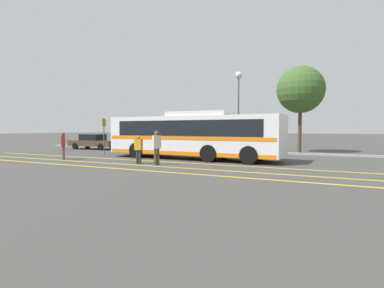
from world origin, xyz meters
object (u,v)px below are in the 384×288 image
object	(u,v)px
pedestrian_0	(63,144)
pedestrian_2	(157,145)
parked_car_0	(94,142)
tree_0	(301,90)
transit_bus	(192,135)
parked_car_1	(146,143)
pedestrian_1	(138,148)
street_lamp	(238,91)
bus_stop_sign	(104,132)

from	to	relation	value
pedestrian_0	pedestrian_2	distance (m)	6.64
parked_car_0	tree_0	world-z (taller)	tree_0
transit_bus	parked_car_0	xyz separation A→B (m)	(-12.25, 4.09, -0.84)
transit_bus	pedestrian_0	world-z (taller)	transit_bus
parked_car_1	pedestrian_1	distance (m)	9.18
street_lamp	parked_car_0	bearing A→B (deg)	-167.83
pedestrian_2	bus_stop_sign	size ratio (longest dim) A/B	0.67
transit_bus	pedestrian_0	size ratio (longest dim) A/B	6.86
parked_car_0	parked_car_1	size ratio (longest dim) A/B	1.13
parked_car_0	bus_stop_sign	world-z (taller)	bus_stop_sign
pedestrian_0	pedestrian_2	world-z (taller)	pedestrian_2
parked_car_0	parked_car_1	xyz separation A→B (m)	(5.89, 0.07, -0.02)
pedestrian_2	street_lamp	xyz separation A→B (m)	(1.20, 10.61, 3.96)
parked_car_1	pedestrian_2	world-z (taller)	pedestrian_2
pedestrian_2	tree_0	bearing A→B (deg)	5.07
pedestrian_2	parked_car_0	bearing A→B (deg)	87.55
bus_stop_sign	tree_0	bearing A→B (deg)	-52.62
parked_car_0	pedestrian_1	size ratio (longest dim) A/B	3.13
bus_stop_sign	street_lamp	bearing A→B (deg)	-45.54
parked_car_0	street_lamp	bearing A→B (deg)	99.17
transit_bus	pedestrian_0	bearing A→B (deg)	121.89
tree_0	parked_car_1	bearing A→B (deg)	-159.62
pedestrian_2	street_lamp	size ratio (longest dim) A/B	0.27
transit_bus	tree_0	distance (m)	10.81
pedestrian_1	street_lamp	xyz separation A→B (m)	(2.41, 10.56, 4.13)
pedestrian_1	tree_0	xyz separation A→B (m)	(7.07, 12.23, 4.18)
tree_0	bus_stop_sign	bearing A→B (deg)	-144.94
pedestrian_0	bus_stop_sign	distance (m)	3.77
transit_bus	pedestrian_0	distance (m)	8.01
parked_car_1	bus_stop_sign	xyz separation A→B (m)	(-0.68, -4.41, 1.00)
tree_0	parked_car_0	bearing A→B (deg)	-165.82
parked_car_1	pedestrian_2	xyz separation A→B (m)	(6.05, -7.85, 0.35)
pedestrian_0	pedestrian_2	xyz separation A→B (m)	(6.63, 0.26, 0.06)
pedestrian_0	street_lamp	distance (m)	13.99
pedestrian_0	tree_0	world-z (taller)	tree_0
pedestrian_0	pedestrian_1	distance (m)	5.44
street_lamp	tree_0	size ratio (longest dim) A/B	0.95
pedestrian_0	parked_car_1	bearing A→B (deg)	128.95
transit_bus	parked_car_0	world-z (taller)	transit_bus
parked_car_0	pedestrian_0	xyz separation A→B (m)	(5.31, -8.04, 0.27)
pedestrian_1	tree_0	size ratio (longest dim) A/B	0.22
parked_car_1	bus_stop_sign	bearing A→B (deg)	171.05
transit_bus	parked_car_0	distance (m)	12.95
street_lamp	tree_0	bearing A→B (deg)	19.63
bus_stop_sign	tree_0	distance (m)	15.74
tree_0	transit_bus	bearing A→B (deg)	-122.87
transit_bus	bus_stop_sign	world-z (taller)	transit_bus
street_lamp	pedestrian_1	bearing A→B (deg)	-102.84
bus_stop_sign	tree_0	size ratio (longest dim) A/B	0.39
parked_car_1	pedestrian_0	xyz separation A→B (m)	(-0.58, -8.11, 0.29)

